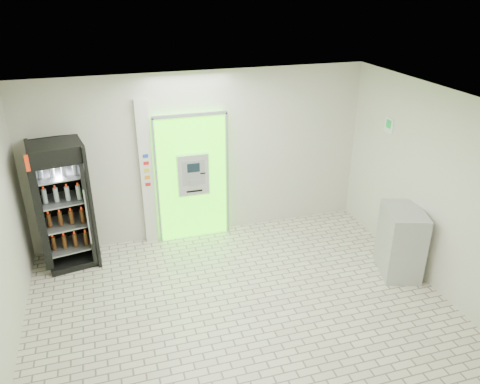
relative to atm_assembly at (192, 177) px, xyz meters
name	(u,v)px	position (x,y,z in m)	size (l,w,h in m)	color
ground	(243,313)	(0.20, -2.41, -1.17)	(6.00, 6.00, 0.00)	beige
room_shell	(244,197)	(0.20, -2.41, 0.67)	(6.00, 6.00, 6.00)	beige
atm_assembly	(192,177)	(0.00, 0.00, 0.00)	(1.30, 0.24, 2.33)	#43FF0F
pillar	(147,174)	(-0.78, 0.04, 0.13)	(0.22, 0.11, 2.60)	silver
beverage_cooler	(65,207)	(-2.15, -0.27, -0.16)	(0.90, 0.85, 2.10)	black
steel_cabinet	(401,241)	(2.91, -2.13, -0.61)	(0.80, 0.97, 1.11)	#AEB1B6
exit_sign	(389,125)	(3.19, -1.01, 0.95)	(0.02, 0.22, 0.26)	white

